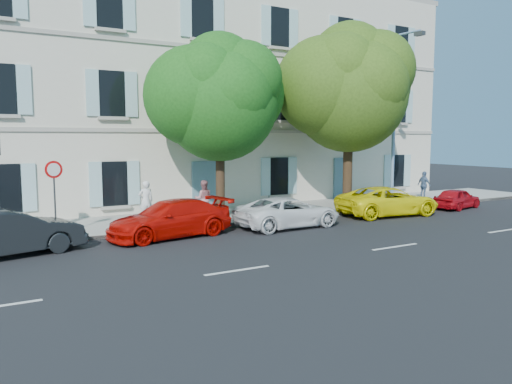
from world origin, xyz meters
TOP-DOWN VIEW (x-y plane):
  - ground at (0.00, 0.00)m, footprint 90.00×90.00m
  - sidewalk at (0.00, 4.45)m, footprint 36.00×4.50m
  - kerb at (0.00, 2.28)m, footprint 36.00×0.16m
  - building at (0.00, 10.20)m, footprint 28.00×7.00m
  - car_dark_sedan at (-11.34, 1.04)m, footprint 4.71×2.53m
  - car_red_coupe at (-5.96, 1.37)m, footprint 4.96×2.58m
  - car_white_coupe at (-1.05, 0.90)m, footprint 4.55×2.20m
  - car_yellow_supercar at (4.77, 1.15)m, footprint 5.18×2.84m
  - car_red_hatchback at (9.50, 1.01)m, footprint 3.35×1.88m
  - tree_left at (-2.84, 3.54)m, footprint 4.98×4.98m
  - tree_right at (4.00, 3.18)m, footprint 5.68×5.68m
  - road_sign at (-9.68, 2.95)m, footprint 0.62×0.17m
  - street_lamp at (6.86, 2.81)m, footprint 0.30×1.85m
  - pedestrian_a at (-5.87, 4.48)m, footprint 0.63×0.43m
  - pedestrian_b at (-3.36, 4.17)m, footprint 0.97×0.88m
  - pedestrian_c at (10.40, 3.98)m, footprint 0.45×0.96m

SIDE VIEW (x-z plane):
  - ground at x=0.00m, z-range 0.00..0.00m
  - sidewalk at x=0.00m, z-range 0.00..0.15m
  - kerb at x=0.00m, z-range 0.00..0.16m
  - car_red_hatchback at x=9.50m, z-range 0.00..1.07m
  - car_white_coupe at x=-1.05m, z-range 0.00..1.25m
  - car_red_coupe at x=-5.96m, z-range 0.00..1.37m
  - car_yellow_supercar at x=4.77m, z-range 0.00..1.37m
  - car_dark_sedan at x=-11.34m, z-range 0.00..1.47m
  - pedestrian_c at x=10.40m, z-range 0.15..1.74m
  - pedestrian_b at x=-3.36m, z-range 0.15..1.79m
  - pedestrian_a at x=-5.87m, z-range 0.15..1.86m
  - road_sign at x=-9.68m, z-range 0.75..3.44m
  - street_lamp at x=6.86m, z-range 0.73..9.43m
  - tree_left at x=-2.84m, z-range 1.26..8.97m
  - tree_right at x=4.00m, z-range 1.39..10.14m
  - building at x=0.00m, z-range 0.00..12.00m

